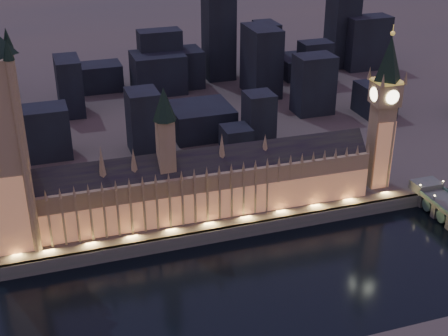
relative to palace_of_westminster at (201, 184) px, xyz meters
name	(u,v)px	position (x,y,z in m)	size (l,w,h in m)	color
ground_plane	(249,282)	(6.86, -61.74, -26.37)	(2000.00, 2000.00, 0.00)	black
north_bank	(100,34)	(6.86, 458.26, -22.37)	(2000.00, 960.00, 8.00)	#3E443F
embankment_wall	(223,234)	(6.86, -20.74, -22.37)	(2000.00, 2.50, 8.00)	#435948
palace_of_westminster	(201,184)	(0.00, 0.00, 0.00)	(202.00, 23.82, 78.00)	#948450
elizabeth_tower	(385,100)	(114.86, 0.18, 37.72)	(18.00, 18.00, 100.94)	#948450
city_backdrop	(180,75)	(36.85, 186.33, 5.18)	(442.93, 215.63, 84.06)	black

